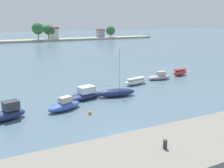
% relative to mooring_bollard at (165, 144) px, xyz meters
% --- Properties ---
extents(ground_plane, '(400.00, 400.00, 0.00)m').
position_rel_mooring_bollard_xyz_m(ground_plane, '(1.49, 6.26, -3.01)').
color(ground_plane, slate).
extents(seawall_embankment, '(70.55, 5.60, 2.73)m').
position_rel_mooring_bollard_xyz_m(seawall_embankment, '(1.49, 0.19, -1.64)').
color(seawall_embankment, gray).
rests_on(seawall_embankment, ground).
extents(mooring_bollard, '(0.25, 0.25, 0.56)m').
position_rel_mooring_bollard_xyz_m(mooring_bollard, '(0.00, 0.00, 0.00)').
color(mooring_bollard, '#2D2D33').
rests_on(mooring_bollard, seawall_embankment).
extents(moored_boat_0, '(4.69, 2.64, 1.99)m').
position_rel_mooring_bollard_xyz_m(moored_boat_0, '(-8.19, 16.02, -2.29)').
color(moored_boat_0, navy).
rests_on(moored_boat_0, ground).
extents(moored_boat_1, '(4.56, 2.93, 1.57)m').
position_rel_mooring_bollard_xyz_m(moored_boat_1, '(-1.81, 16.34, -2.45)').
color(moored_boat_1, '#3856A8').
rests_on(moored_boat_1, ground).
extents(moored_boat_2, '(5.70, 3.12, 1.66)m').
position_rel_mooring_bollard_xyz_m(moored_boat_2, '(1.66, 19.33, -2.42)').
color(moored_boat_2, navy).
rests_on(moored_boat_2, ground).
extents(moored_boat_3, '(5.38, 2.44, 6.57)m').
position_rel_mooring_bollard_xyz_m(moored_boat_3, '(6.01, 18.43, -2.44)').
color(moored_boat_3, navy).
rests_on(moored_boat_3, ground).
extents(moored_boat_4, '(4.45, 2.13, 1.06)m').
position_rel_mooring_bollard_xyz_m(moored_boat_4, '(11.71, 22.85, -2.49)').
color(moored_boat_4, white).
rests_on(moored_boat_4, ground).
extents(moored_boat_5, '(4.57, 1.91, 1.44)m').
position_rel_mooring_bollard_xyz_m(moored_boat_5, '(17.16, 23.95, -2.51)').
color(moored_boat_5, '#9E9EA3').
rests_on(moored_boat_5, ground).
extents(moored_boat_6, '(3.59, 1.48, 1.21)m').
position_rel_mooring_bollard_xyz_m(moored_boat_6, '(22.55, 24.96, -2.43)').
color(moored_boat_6, '#C63833').
rests_on(moored_boat_6, ground).
extents(mooring_buoy_3, '(0.37, 0.37, 0.37)m').
position_rel_mooring_bollard_xyz_m(mooring_buoy_3, '(0.35, 13.75, -2.82)').
color(mooring_buoy_3, orange).
rests_on(mooring_buoy_3, ground).
extents(distant_shoreline, '(139.06, 8.57, 8.62)m').
position_rel_mooring_bollard_xyz_m(distant_shoreline, '(5.89, 110.66, -0.83)').
color(distant_shoreline, '#9E998C').
rests_on(distant_shoreline, ground).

